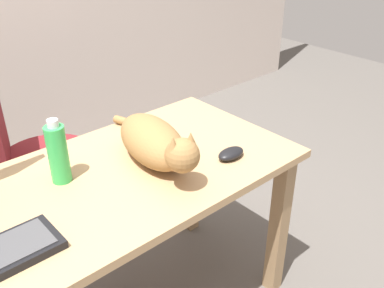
# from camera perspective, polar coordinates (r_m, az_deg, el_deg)

# --- Properties ---
(desk) EXTENTS (1.54, 0.67, 0.71)m
(desk) POSITION_cam_1_polar(r_m,az_deg,el_deg) (1.49, -13.99, -9.11)
(desk) COLOR tan
(desk) RESTS_ON ground_plane
(office_chair) EXTENTS (0.51, 0.48, 0.88)m
(office_chair) POSITION_cam_1_polar(r_m,az_deg,el_deg) (2.18, -19.31, -4.18)
(office_chair) COLOR black
(office_chair) RESTS_ON ground_plane
(cat) EXTENTS (0.25, 0.60, 0.20)m
(cat) POSITION_cam_1_polar(r_m,az_deg,el_deg) (1.50, -4.84, 0.24)
(cat) COLOR olive
(cat) RESTS_ON desk
(computer_mouse) EXTENTS (0.11, 0.06, 0.04)m
(computer_mouse) POSITION_cam_1_polar(r_m,az_deg,el_deg) (1.55, 5.11, -1.25)
(computer_mouse) COLOR black
(computer_mouse) RESTS_ON desk
(water_bottle) EXTENTS (0.06, 0.06, 0.22)m
(water_bottle) POSITION_cam_1_polar(r_m,az_deg,el_deg) (1.45, -17.14, -1.18)
(water_bottle) COLOR green
(water_bottle) RESTS_ON desk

